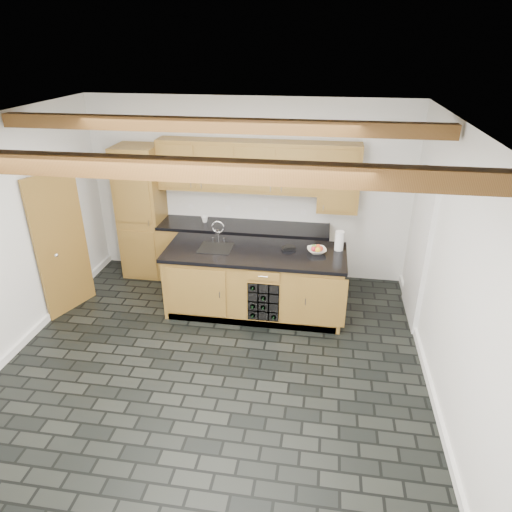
{
  "coord_description": "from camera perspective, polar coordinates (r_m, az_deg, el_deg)",
  "views": [
    {
      "loc": [
        1.18,
        -4.24,
        3.53
      ],
      "look_at": [
        0.39,
        0.8,
        1.09
      ],
      "focal_mm": 32.0,
      "sensor_mm": 36.0,
      "label": 1
    }
  ],
  "objects": [
    {
      "name": "paper_towel",
      "position": [
        6.26,
        10.37,
        1.89
      ],
      "size": [
        0.12,
        0.12,
        0.27
      ],
      "primitive_type": "cylinder",
      "color": "white",
      "rests_on": "island"
    },
    {
      "name": "kitchen_scale",
      "position": [
        6.23,
        4.1,
        1.02
      ],
      "size": [
        0.2,
        0.16,
        0.05
      ],
      "rotation": [
        0.0,
        0.0,
        0.37
      ],
      "color": "black",
      "rests_on": "island"
    },
    {
      "name": "mug",
      "position": [
        7.2,
        -6.42,
        4.59
      ],
      "size": [
        0.11,
        0.11,
        0.1
      ],
      "primitive_type": "imported",
      "rotation": [
        0.0,
        0.0,
        -0.03
      ],
      "color": "white",
      "rests_on": "back_cabinetry"
    },
    {
      "name": "back_cabinetry",
      "position": [
        7.14,
        -4.31,
        4.5
      ],
      "size": [
        3.65,
        0.62,
        2.2
      ],
      "color": "olive",
      "rests_on": "ground"
    },
    {
      "name": "island",
      "position": [
        6.38,
        -0.07,
        -3.19
      ],
      "size": [
        2.48,
        0.96,
        0.93
      ],
      "color": "olive",
      "rests_on": "ground"
    },
    {
      "name": "room_shell",
      "position": [
        5.33,
        -5.51,
        3.31
      ],
      "size": [
        5.01,
        5.0,
        5.0
      ],
      "color": "white",
      "rests_on": "ground"
    },
    {
      "name": "fruit_cluster",
      "position": [
        6.16,
        7.61,
        0.97
      ],
      "size": [
        0.16,
        0.17,
        0.07
      ],
      "color": "#B03217",
      "rests_on": "fruit_bowl"
    },
    {
      "name": "ground",
      "position": [
        5.64,
        -5.31,
        -13.33
      ],
      "size": [
        5.0,
        5.0,
        0.0
      ],
      "primitive_type": "plane",
      "color": "black",
      "rests_on": "ground"
    },
    {
      "name": "fruit_bowl",
      "position": [
        6.17,
        7.6,
        0.68
      ],
      "size": [
        0.31,
        0.31,
        0.06
      ],
      "primitive_type": "imported",
      "rotation": [
        0.0,
        0.0,
        0.24
      ],
      "color": "silver",
      "rests_on": "island"
    },
    {
      "name": "faucet",
      "position": [
        6.3,
        -5.01,
        1.4
      ],
      "size": [
        0.45,
        0.4,
        0.34
      ],
      "color": "black",
      "rests_on": "island"
    }
  ]
}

